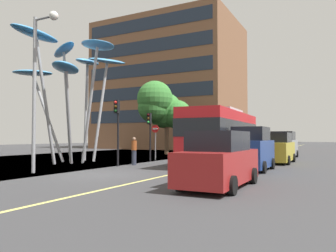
{
  "coord_description": "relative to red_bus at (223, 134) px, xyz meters",
  "views": [
    {
      "loc": [
        9.98,
        -12.37,
        1.75
      ],
      "look_at": [
        -0.01,
        6.86,
        2.5
      ],
      "focal_mm": 34.94,
      "sensor_mm": 36.0,
      "label": 1
    }
  ],
  "objects": [
    {
      "name": "ground",
      "position": [
        -3.98,
        -8.11,
        -2.01
      ],
      "size": [
        120.0,
        240.0,
        0.1
      ],
      "color": "#38383A"
    },
    {
      "name": "red_bus",
      "position": [
        0.0,
        0.0,
        0.0
      ],
      "size": [
        3.13,
        10.55,
        3.58
      ],
      "color": "red",
      "rests_on": "ground"
    },
    {
      "name": "leaf_sculpture",
      "position": [
        -10.07,
        -3.35,
        4.86
      ],
      "size": [
        8.89,
        9.09,
        9.12
      ],
      "color": "#9EA0A5",
      "rests_on": "ground"
    },
    {
      "name": "traffic_light_kerb_near",
      "position": [
        -5.18,
        -4.42,
        0.92
      ],
      "size": [
        0.28,
        0.42,
        3.99
      ],
      "color": "black",
      "rests_on": "ground"
    },
    {
      "name": "traffic_light_kerb_far",
      "position": [
        -5.45,
        -0.14,
        0.59
      ],
      "size": [
        0.28,
        0.42,
        3.5
      ],
      "color": "black",
      "rests_on": "ground"
    },
    {
      "name": "traffic_light_island_mid",
      "position": [
        -5.02,
        6.09,
        0.4
      ],
      "size": [
        0.28,
        0.42,
        3.24
      ],
      "color": "black",
      "rests_on": "ground"
    },
    {
      "name": "traffic_light_opposite",
      "position": [
        -5.36,
        8.54,
        0.73
      ],
      "size": [
        0.28,
        0.42,
        3.71
      ],
      "color": "black",
      "rests_on": "ground"
    },
    {
      "name": "car_parked_near",
      "position": [
        2.9,
        -9.4,
        -1.03
      ],
      "size": [
        1.95,
        4.5,
        1.97
      ],
      "color": "maroon",
      "rests_on": "ground"
    },
    {
      "name": "car_parked_mid",
      "position": [
        2.55,
        -3.05,
        -0.88
      ],
      "size": [
        1.94,
        3.85,
        2.3
      ],
      "color": "navy",
      "rests_on": "ground"
    },
    {
      "name": "car_parked_far",
      "position": [
        2.93,
        2.73,
        -0.98
      ],
      "size": [
        2.02,
        4.57,
        2.07
      ],
      "color": "gold",
      "rests_on": "ground"
    },
    {
      "name": "car_side_street",
      "position": [
        2.49,
        8.98,
        -0.9
      ],
      "size": [
        2.07,
        4.37,
        2.25
      ],
      "color": "gray",
      "rests_on": "ground"
    },
    {
      "name": "street_lamp",
      "position": [
        -6.36,
        -9.23,
        3.01
      ],
      "size": [
        1.58,
        0.44,
        7.83
      ],
      "color": "gray",
      "rests_on": "ground"
    },
    {
      "name": "tree_pavement_near",
      "position": [
        -9.43,
        8.99,
        2.9
      ],
      "size": [
        5.18,
        5.06,
        7.51
      ],
      "color": "brown",
      "rests_on": "ground"
    },
    {
      "name": "pedestrian",
      "position": [
        -4.79,
        -3.16,
        -1.07
      ],
      "size": [
        0.34,
        0.34,
        1.75
      ],
      "color": "#2D3342",
      "rests_on": "ground"
    },
    {
      "name": "no_entry_sign",
      "position": [
        -5.84,
        1.4,
        -0.16
      ],
      "size": [
        0.6,
        0.12,
        2.71
      ],
      "color": "gray",
      "rests_on": "ground"
    },
    {
      "name": "backdrop_building",
      "position": [
        -17.3,
        26.61,
        7.93
      ],
      "size": [
        21.14,
        15.48,
        19.77
      ],
      "color": "brown",
      "rests_on": "ground"
    }
  ]
}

